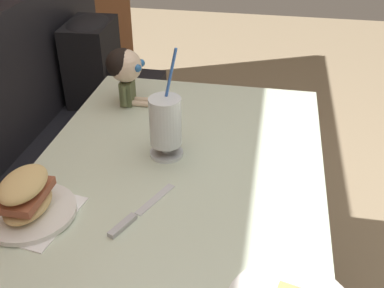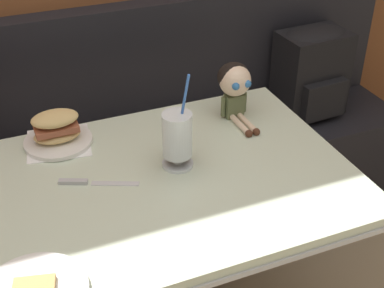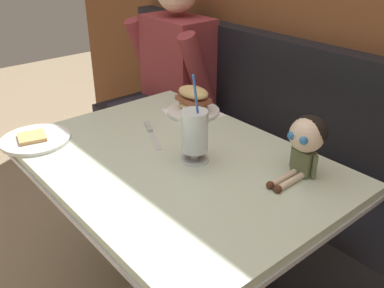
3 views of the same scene
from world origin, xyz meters
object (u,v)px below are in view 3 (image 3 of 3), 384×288
Objects in this scene: milkshake_glass at (195,133)px; sandwich_plate at (193,103)px; seated_doll at (307,138)px; toast_plate at (35,139)px; diner_patron at (172,72)px; butter_knife at (150,130)px.

milkshake_glass reaches higher than sandwich_plate.
milkshake_glass is 0.35m from seated_doll.
toast_plate is at bearing -144.20° from seated_doll.
seated_doll is (0.60, -0.06, 0.08)m from sandwich_plate.
diner_patron is (-0.33, 0.89, -0.01)m from toast_plate.
butter_knife is 0.62m from seated_doll.
diner_patron is at bearing 110.18° from toast_plate.
seated_doll reaches higher than butter_knife.
milkshake_glass reaches higher than seated_doll.
sandwich_plate is at bearing 97.05° from butter_knife.
sandwich_plate is at bearing -28.89° from diner_patron.
milkshake_glass is 0.41m from sandwich_plate.
milkshake_glass is 0.98m from diner_patron.
butter_knife is (-0.28, 0.02, -0.10)m from milkshake_glass.
milkshake_glass reaches higher than toast_plate.
seated_doll is (0.57, 0.19, 0.12)m from butter_knife.
seated_doll is at bearing 35.80° from toast_plate.
diner_patron is at bearing 163.23° from seated_doll.
seated_doll is at bearing 35.33° from milkshake_glass.
toast_plate is 1.14× the size of seated_doll.
toast_plate is 0.61m from milkshake_glass.
milkshake_glass is at bearing -144.67° from seated_doll.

